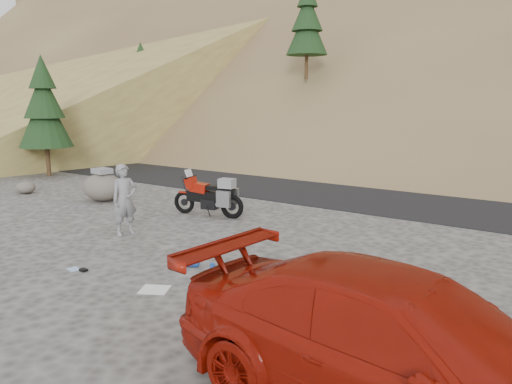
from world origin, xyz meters
TOP-DOWN VIEW (x-y plane):
  - ground at (0.00, 0.00)m, footprint 140.00×140.00m
  - road at (0.00, 9.00)m, footprint 120.00×7.00m
  - hillside at (-0.05, 40.88)m, footprint 120.00×73.00m
  - conifer_verge at (-11.00, 4.50)m, footprint 2.20×2.20m
  - motorcycle at (-0.39, 2.82)m, footprint 2.14×0.89m
  - man at (-0.77, 0.18)m, footprint 0.55×0.70m
  - boulder at (-4.60, 2.44)m, footprint 1.64×1.51m
  - small_rock at (-7.85, 1.68)m, footprint 0.89×0.85m
  - gear_white_cloth at (2.47, -1.90)m, footprint 0.61×0.59m
  - gear_blue_mat at (2.07, -0.69)m, footprint 0.48×0.39m
  - gear_bottle at (2.81, -0.81)m, footprint 0.12×0.12m
  - gear_funnel at (2.88, -1.21)m, footprint 0.15×0.15m
  - gear_glove_a at (0.69, -2.03)m, footprint 0.16×0.12m
  - gear_blue_cloth at (0.46, -2.08)m, footprint 0.29×0.24m

SIDE VIEW (x-z plane):
  - ground at x=0.00m, z-range 0.00..0.00m
  - road at x=0.00m, z-range -0.03..0.03m
  - man at x=-0.77m, z-range -0.84..0.84m
  - gear_blue_cloth at x=0.46m, z-range 0.00..0.01m
  - gear_white_cloth at x=2.47m, z-range 0.00..0.02m
  - gear_glove_a at x=0.69m, z-range 0.00..0.04m
  - gear_blue_mat at x=2.07m, z-range 0.00..0.18m
  - gear_funnel at x=2.88m, z-range 0.00..0.19m
  - gear_bottle at x=2.81m, z-range 0.00..0.24m
  - small_rock at x=-7.85m, z-range 0.00..0.42m
  - boulder at x=-4.60m, z-range -0.07..0.99m
  - motorcycle at x=-0.39m, z-range -0.09..1.19m
  - conifer_verge at x=-11.00m, z-range 0.37..5.41m
  - hillside at x=-0.05m, z-range -12.28..34.44m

